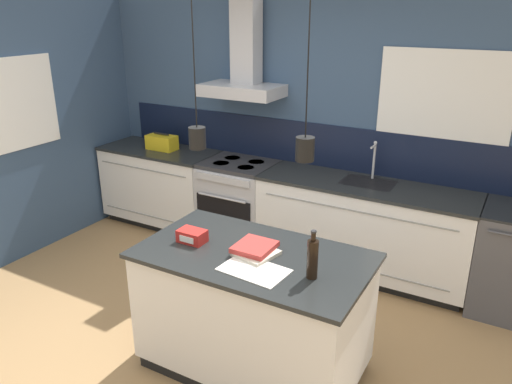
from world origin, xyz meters
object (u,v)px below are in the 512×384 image
object	(u,v)px
red_supply_box	(192,236)
yellow_toolbox	(162,142)
bottle_on_island	(313,258)
book_stack	(255,250)
oven_range	(239,203)

from	to	relation	value
red_supply_box	yellow_toolbox	distance (m)	2.42
bottle_on_island	yellow_toolbox	world-z (taller)	bottle_on_island
book_stack	red_supply_box	bearing A→B (deg)	-172.78
oven_range	red_supply_box	bearing A→B (deg)	-68.70
red_supply_box	oven_range	bearing A→B (deg)	111.30
book_stack	yellow_toolbox	bearing A→B (deg)	142.07
bottle_on_island	red_supply_box	xyz separation A→B (m)	(-0.91, 0.04, -0.09)
bottle_on_island	red_supply_box	world-z (taller)	bottle_on_island
oven_range	bottle_on_island	distance (m)	2.45
book_stack	yellow_toolbox	size ratio (longest dim) A/B	0.88
red_supply_box	yellow_toolbox	xyz separation A→B (m)	(-1.68, 1.73, 0.04)
oven_range	bottle_on_island	xyz separation A→B (m)	(1.59, -1.77, 0.58)
oven_range	book_stack	size ratio (longest dim) A/B	3.06
oven_range	yellow_toolbox	bearing A→B (deg)	179.75
red_supply_box	yellow_toolbox	world-z (taller)	yellow_toolbox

